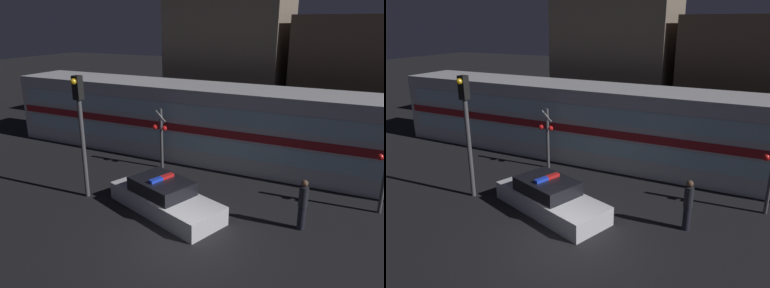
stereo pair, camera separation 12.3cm
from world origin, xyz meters
TOP-DOWN VIEW (x-y plane):
  - ground_plane at (0.00, 0.00)m, footprint 120.00×120.00m
  - train at (-2.46, 7.85)m, footprint 23.22×3.18m
  - police_car at (-1.73, 1.76)m, footprint 5.02×3.28m
  - pedestrian at (3.14, 2.64)m, footprint 0.31×0.31m
  - crossing_signal_far at (-4.03, 5.45)m, footprint 0.76×0.33m
  - traffic_light_corner at (-5.17, 1.43)m, footprint 0.30×0.46m
  - building_left at (-4.09, 14.67)m, footprint 7.39×5.14m
  - building_center at (5.10, 15.66)m, footprint 9.71×6.71m

SIDE VIEW (x-z plane):
  - ground_plane at x=0.00m, z-range 0.00..0.00m
  - police_car at x=-1.73m, z-range -0.17..1.16m
  - pedestrian at x=3.14m, z-range 0.03..1.84m
  - crossing_signal_far at x=-4.03m, z-range 0.21..3.14m
  - train at x=-2.46m, z-range 0.00..3.76m
  - traffic_light_corner at x=-5.17m, z-range 0.64..5.54m
  - building_center at x=5.10m, z-range 0.00..7.17m
  - building_left at x=-4.09m, z-range 0.00..10.22m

